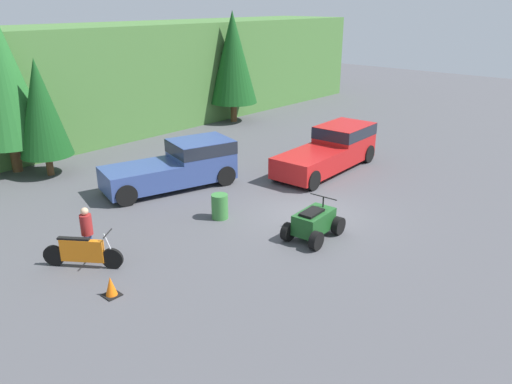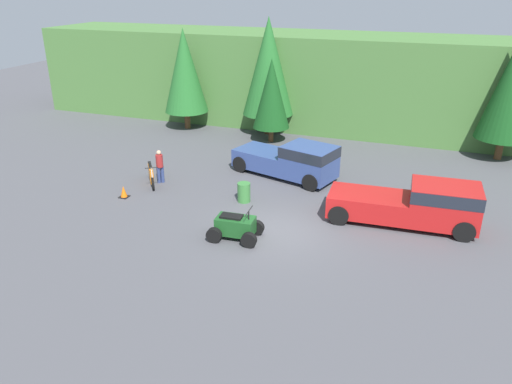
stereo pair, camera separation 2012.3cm
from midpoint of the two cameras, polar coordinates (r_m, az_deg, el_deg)
The scene contains 13 objects.
ground_plane at distance 16.00m, azimuth 32.15°, elevation -11.59°, with size 80.00×80.00×0.00m, color #4C4C51.
hillside_backdrop at distance 29.86m, azimuth 28.11°, elevation 10.53°, with size 44.00×6.00×5.93m.
tree_left at distance 26.20m, azimuth 6.59°, elevation 13.43°, with size 2.82×2.82×6.41m.
tree_mid_left at distance 26.08m, azimuth 18.96°, elevation 13.35°, with size 3.17×3.17×7.20m.
tree_mid_right at distance 24.75m, azimuth 20.13°, elevation 9.64°, with size 2.20×2.20×5.00m.
tree_right at distance 28.88m, azimuth 46.83°, elevation 7.49°, with size 2.92×2.92×6.64m.
pickup_truck_red at distance 19.44m, azimuth 46.10°, elevation -6.22°, with size 5.94×2.30×1.82m.
pickup_truck_second at distance 20.40m, azimuth 27.18°, elevation -0.17°, with size 5.61×3.36×1.82m.
dirt_bike at distance 17.84m, azimuth 7.69°, elevation -2.61°, with size 1.46×1.97×1.12m.
quad_atv at distance 14.51m, azimuth 28.13°, elevation -11.92°, with size 2.05×1.39×1.25m.
rider_person at distance 17.83m, azimuth 9.09°, elevation -1.17°, with size 0.48×0.48×1.65m.
traffic_cone at distance 16.37m, azimuth 5.07°, elevation -5.84°, with size 0.42×0.42×0.55m.
steel_barrel at distance 17.26m, azimuth 23.83°, elevation -5.58°, with size 0.58×0.58×0.88m.
Camera 2 is at (5.22, -16.78, 9.25)m, focal length 35.00 mm.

